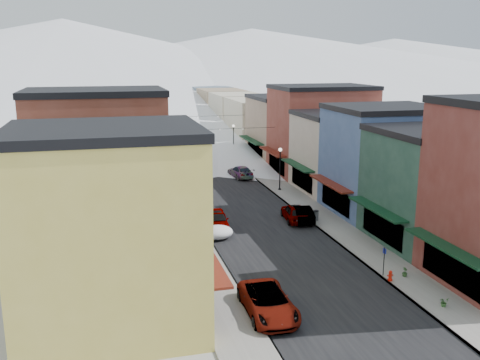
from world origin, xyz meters
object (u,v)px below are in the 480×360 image
car_green_sedan (301,213)px  trash_can (316,215)px  streetlamp_near (280,163)px  car_dark_hatch (198,201)px  car_silver_sedan (216,220)px  car_white_suv (268,302)px  fire_hydrant (390,276)px

car_green_sedan → trash_can: 1.39m
car_green_sedan → streetlamp_near: size_ratio=0.96×
car_dark_hatch → trash_can: (9.89, -6.95, -0.16)m
car_silver_sedan → car_green_sedan: 8.14m
car_dark_hatch → car_white_suv: bearing=-94.7°
car_silver_sedan → car_green_sedan: bearing=8.4°
fire_hydrant → trash_can: 14.16m
car_white_suv → trash_can: (9.86, 16.50, -0.19)m
car_silver_sedan → streetlamp_near: 15.62m
car_silver_sedan → fire_hydrant: (9.03, -14.34, -0.38)m
car_white_suv → car_green_sedan: car_white_suv is taller
car_silver_sedan → streetlamp_near: (9.94, 11.82, 2.34)m
car_dark_hatch → streetlamp_near: 11.82m
car_silver_sedan → trash_can: bearing=5.1°
car_white_suv → car_green_sedan: size_ratio=1.26×
car_white_suv → trash_can: bearing=60.4°
car_dark_hatch → streetlamp_near: streetlamp_near is taller
car_green_sedan → car_silver_sedan: bearing=8.9°
fire_hydrant → trash_can: size_ratio=0.79×
fire_hydrant → trash_can: bearing=88.4°
trash_can → streetlamp_near: size_ratio=0.19×
streetlamp_near → fire_hydrant: bearing=-92.0°
car_white_suv → streetlamp_near: size_ratio=1.21×
car_green_sedan → fire_hydrant: bearing=100.2°
car_dark_hatch → car_green_sedan: car_dark_hatch is taller
car_dark_hatch → fire_hydrant: car_dark_hatch is taller
car_dark_hatch → car_green_sedan: size_ratio=1.02×
trash_can → streetlamp_near: (0.52, 12.00, 2.58)m
car_green_sedan → fire_hydrant: car_green_sedan is taller
car_dark_hatch → trash_can: bearing=-39.9°
car_silver_sedan → fire_hydrant: size_ratio=6.91×
car_dark_hatch → car_green_sedan: bearing=-41.7°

